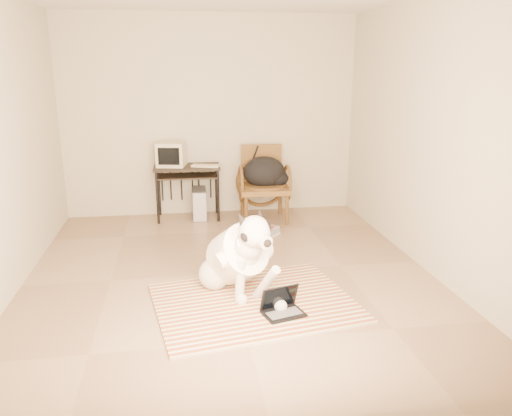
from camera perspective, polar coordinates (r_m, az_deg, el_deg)
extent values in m
plane|color=#8D7156|center=(5.10, -3.01, -7.42)|extent=(4.50, 4.50, 0.00)
plane|color=#BBB399|center=(6.96, -5.17, 10.34)|extent=(4.50, 0.00, 4.50)
plane|color=#BBB399|center=(2.55, 1.94, 0.63)|extent=(4.50, 0.00, 4.50)
plane|color=#BBB399|center=(4.95, -27.09, 6.41)|extent=(0.00, 4.50, 4.50)
plane|color=#BBB399|center=(5.32, 18.94, 7.83)|extent=(0.00, 4.50, 4.50)
cube|color=#B13D21|center=(4.04, 2.21, -13.91)|extent=(1.72, 0.53, 0.02)
cube|color=#37793A|center=(4.26, 0.95, -12.26)|extent=(1.72, 0.53, 0.02)
cube|color=#6B4077|center=(4.48, -0.17, -10.77)|extent=(1.72, 0.53, 0.02)
cube|color=gold|center=(4.70, -1.18, -9.41)|extent=(1.72, 0.53, 0.02)
cube|color=beige|center=(4.92, -2.09, -8.18)|extent=(1.72, 0.53, 0.02)
sphere|color=silver|center=(4.71, -4.77, -7.52)|extent=(0.30, 0.30, 0.30)
sphere|color=silver|center=(4.83, -1.72, -6.82)|extent=(0.30, 0.30, 0.30)
ellipsoid|color=silver|center=(4.75, -3.16, -6.95)|extent=(0.37, 0.34, 0.30)
ellipsoid|color=silver|center=(4.53, -2.09, -5.33)|extent=(0.61, 0.77, 0.65)
cylinder|color=white|center=(4.54, -2.17, -5.28)|extent=(0.63, 0.71, 0.59)
sphere|color=silver|center=(4.32, -0.84, -4.34)|extent=(0.25, 0.25, 0.25)
sphere|color=silver|center=(4.19, -0.17, -2.73)|extent=(0.28, 0.28, 0.28)
ellipsoid|color=black|center=(4.21, 0.32, -2.40)|extent=(0.21, 0.24, 0.20)
cylinder|color=silver|center=(4.11, 0.71, -3.74)|extent=(0.16, 0.18, 0.12)
sphere|color=black|center=(4.05, 1.31, -4.05)|extent=(0.07, 0.07, 0.07)
cone|color=black|center=(4.16, -1.66, -1.31)|extent=(0.16, 0.15, 0.17)
cone|color=black|center=(4.25, 0.44, -0.93)|extent=(0.14, 0.17, 0.17)
torus|color=white|center=(4.29, -0.72, -3.81)|extent=(0.27, 0.21, 0.22)
cylinder|color=silver|center=(4.38, -1.82, -8.30)|extent=(0.12, 0.15, 0.41)
cylinder|color=silver|center=(4.39, 1.16, -8.58)|extent=(0.22, 0.37, 0.42)
sphere|color=silver|center=(4.44, -1.65, -10.45)|extent=(0.11, 0.11, 0.11)
sphere|color=silver|center=(4.32, 2.84, -11.14)|extent=(0.11, 0.11, 0.11)
cone|color=black|center=(5.00, -4.81, -7.26)|extent=(0.33, 0.36, 0.10)
cube|color=black|center=(4.26, 3.17, -11.98)|extent=(0.38, 0.32, 0.02)
cube|color=#515154|center=(4.25, 3.24, -11.91)|extent=(0.31, 0.21, 0.00)
cube|color=black|center=(4.27, 2.67, -10.14)|extent=(0.34, 0.17, 0.22)
cube|color=black|center=(4.27, 2.73, -10.15)|extent=(0.30, 0.14, 0.19)
cube|color=black|center=(6.77, -7.89, 4.65)|extent=(0.89, 0.51, 0.03)
cube|color=black|center=(6.74, -7.85, 3.64)|extent=(0.79, 0.41, 0.02)
cylinder|color=black|center=(6.66, -11.20, 1.11)|extent=(0.03, 0.03, 0.70)
cylinder|color=black|center=(7.06, -11.01, 1.95)|extent=(0.03, 0.03, 0.70)
cylinder|color=black|center=(6.66, -4.35, 1.35)|extent=(0.03, 0.03, 0.70)
cylinder|color=black|center=(7.05, -4.54, 2.18)|extent=(0.03, 0.03, 0.70)
cube|color=beige|center=(6.78, -9.64, 6.09)|extent=(0.42, 0.40, 0.32)
cube|color=black|center=(6.62, -9.95, 5.84)|extent=(0.28, 0.07, 0.23)
cube|color=beige|center=(6.69, -5.77, 4.83)|extent=(0.39, 0.24, 0.02)
cube|color=#515154|center=(6.89, -6.48, 0.54)|extent=(0.20, 0.43, 0.41)
cube|color=#B6B5BA|center=(6.68, -6.45, 0.05)|extent=(0.17, 0.02, 0.39)
cube|color=brown|center=(6.70, 0.91, 2.25)|extent=(0.67, 0.65, 0.07)
cylinder|color=#3E2710|center=(6.69, 0.91, 2.62)|extent=(0.60, 0.60, 0.04)
cube|color=brown|center=(6.91, 0.60, 5.24)|extent=(0.56, 0.07, 0.49)
cylinder|color=#3E2710|center=(6.47, -1.14, -0.40)|extent=(0.05, 0.05, 0.40)
cylinder|color=#3E2710|center=(6.98, -1.57, 0.83)|extent=(0.05, 0.05, 0.40)
cylinder|color=#3E2710|center=(6.54, 3.54, -0.24)|extent=(0.05, 0.05, 0.40)
cylinder|color=#3E2710|center=(7.05, 2.77, 0.96)|extent=(0.05, 0.05, 0.40)
ellipsoid|color=black|center=(6.66, 0.94, 4.14)|extent=(0.56, 0.46, 0.42)
ellipsoid|color=black|center=(6.67, 2.25, 3.42)|extent=(0.35, 0.29, 0.24)
cube|color=white|center=(6.04, -0.71, -3.45)|extent=(0.19, 0.34, 0.03)
cube|color=gray|center=(6.03, -0.71, -3.05)|extent=(0.19, 0.33, 0.10)
cube|color=#9D2514|center=(6.02, -0.72, -2.66)|extent=(0.09, 0.17, 0.02)
cube|color=white|center=(6.15, 1.61, -3.13)|extent=(0.29, 0.30, 0.03)
cube|color=gray|center=(6.13, 1.61, -2.77)|extent=(0.28, 0.29, 0.09)
cube|color=#9D2514|center=(6.12, 1.61, -2.42)|extent=(0.14, 0.14, 0.02)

